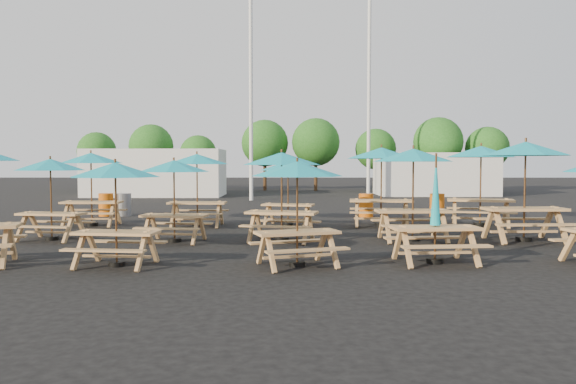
{
  "coord_description": "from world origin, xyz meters",
  "views": [
    {
      "loc": [
        0.06,
        -15.75,
        2.0
      ],
      "look_at": [
        0.0,
        1.5,
        1.1
      ],
      "focal_mm": 35.0,
      "sensor_mm": 36.0,
      "label": 1
    }
  ],
  "objects_px": {
    "picnic_unit_1": "(50,170)",
    "picnic_unit_9": "(435,218)",
    "picnic_unit_6": "(297,175)",
    "picnic_unit_13": "(526,155)",
    "picnic_unit_14": "(481,157)",
    "picnic_unit_4": "(174,171)",
    "waste_bin_2": "(366,205)",
    "picnic_unit_2": "(91,163)",
    "picnic_unit_5": "(197,164)",
    "picnic_unit_11": "(381,158)",
    "waste_bin_0": "(106,205)",
    "picnic_unit_10": "(413,161)",
    "picnic_unit_3": "(115,176)",
    "picnic_unit_8": "(288,170)",
    "waste_bin_3": "(437,205)",
    "picnic_unit_7": "(282,164)",
    "waste_bin_1": "(124,205)"
  },
  "relations": [
    {
      "from": "picnic_unit_1",
      "to": "picnic_unit_13",
      "type": "xyz_separation_m",
      "value": [
        12.15,
        -0.16,
        0.38
      ]
    },
    {
      "from": "waste_bin_2",
      "to": "picnic_unit_2",
      "type": "bearing_deg",
      "value": -161.62
    },
    {
      "from": "picnic_unit_2",
      "to": "picnic_unit_5",
      "type": "relative_size",
      "value": 1.02
    },
    {
      "from": "picnic_unit_11",
      "to": "waste_bin_2",
      "type": "relative_size",
      "value": 2.92
    },
    {
      "from": "waste_bin_1",
      "to": "picnic_unit_5",
      "type": "bearing_deg",
      "value": -45.56
    },
    {
      "from": "picnic_unit_7",
      "to": "picnic_unit_1",
      "type": "bearing_deg",
      "value": -169.18
    },
    {
      "from": "picnic_unit_1",
      "to": "waste_bin_3",
      "type": "xyz_separation_m",
      "value": [
        11.63,
        6.34,
        -1.4
      ]
    },
    {
      "from": "picnic_unit_14",
      "to": "waste_bin_2",
      "type": "relative_size",
      "value": 3.12
    },
    {
      "from": "picnic_unit_1",
      "to": "picnic_unit_11",
      "type": "relative_size",
      "value": 0.85
    },
    {
      "from": "picnic_unit_4",
      "to": "picnic_unit_13",
      "type": "xyz_separation_m",
      "value": [
        8.9,
        0.18,
        0.41
      ]
    },
    {
      "from": "picnic_unit_4",
      "to": "picnic_unit_6",
      "type": "bearing_deg",
      "value": -40.28
    },
    {
      "from": "picnic_unit_2",
      "to": "picnic_unit_10",
      "type": "height_order",
      "value": "picnic_unit_10"
    },
    {
      "from": "waste_bin_0",
      "to": "picnic_unit_8",
      "type": "bearing_deg",
      "value": -24.79
    },
    {
      "from": "picnic_unit_1",
      "to": "picnic_unit_3",
      "type": "relative_size",
      "value": 1.05
    },
    {
      "from": "picnic_unit_13",
      "to": "picnic_unit_14",
      "type": "distance_m",
      "value": 3.4
    },
    {
      "from": "picnic_unit_3",
      "to": "picnic_unit_10",
      "type": "height_order",
      "value": "picnic_unit_10"
    },
    {
      "from": "picnic_unit_9",
      "to": "picnic_unit_11",
      "type": "distance_m",
      "value": 6.65
    },
    {
      "from": "picnic_unit_10",
      "to": "picnic_unit_14",
      "type": "bearing_deg",
      "value": 46.82
    },
    {
      "from": "waste_bin_2",
      "to": "picnic_unit_5",
      "type": "bearing_deg",
      "value": -151.8
    },
    {
      "from": "picnic_unit_13",
      "to": "waste_bin_1",
      "type": "bearing_deg",
      "value": 148.82
    },
    {
      "from": "picnic_unit_6",
      "to": "picnic_unit_2",
      "type": "bearing_deg",
      "value": 113.94
    },
    {
      "from": "picnic_unit_2",
      "to": "waste_bin_0",
      "type": "height_order",
      "value": "picnic_unit_2"
    },
    {
      "from": "picnic_unit_14",
      "to": "waste_bin_3",
      "type": "relative_size",
      "value": 3.12
    },
    {
      "from": "picnic_unit_9",
      "to": "picnic_unit_10",
      "type": "distance_m",
      "value": 3.42
    },
    {
      "from": "picnic_unit_2",
      "to": "picnic_unit_9",
      "type": "relative_size",
      "value": 1.06
    },
    {
      "from": "picnic_unit_9",
      "to": "picnic_unit_11",
      "type": "xyz_separation_m",
      "value": [
        -0.02,
        6.53,
        1.25
      ]
    },
    {
      "from": "picnic_unit_6",
      "to": "picnic_unit_11",
      "type": "bearing_deg",
      "value": 49.35
    },
    {
      "from": "picnic_unit_6",
      "to": "picnic_unit_13",
      "type": "xyz_separation_m",
      "value": [
        5.84,
        3.5,
        0.44
      ]
    },
    {
      "from": "picnic_unit_10",
      "to": "picnic_unit_13",
      "type": "bearing_deg",
      "value": -3.8
    },
    {
      "from": "picnic_unit_1",
      "to": "picnic_unit_9",
      "type": "xyz_separation_m",
      "value": [
        9.06,
        -3.32,
        -0.93
      ]
    },
    {
      "from": "picnic_unit_8",
      "to": "picnic_unit_10",
      "type": "relative_size",
      "value": 0.9
    },
    {
      "from": "picnic_unit_5",
      "to": "waste_bin_3",
      "type": "distance_m",
      "value": 9.09
    },
    {
      "from": "picnic_unit_9",
      "to": "waste_bin_0",
      "type": "distance_m",
      "value": 13.86
    },
    {
      "from": "picnic_unit_4",
      "to": "waste_bin_2",
      "type": "relative_size",
      "value": 2.43
    },
    {
      "from": "picnic_unit_13",
      "to": "picnic_unit_14",
      "type": "relative_size",
      "value": 0.96
    },
    {
      "from": "picnic_unit_10",
      "to": "picnic_unit_14",
      "type": "height_order",
      "value": "picnic_unit_14"
    },
    {
      "from": "picnic_unit_5",
      "to": "picnic_unit_14",
      "type": "height_order",
      "value": "picnic_unit_14"
    },
    {
      "from": "picnic_unit_1",
      "to": "waste_bin_2",
      "type": "relative_size",
      "value": 2.48
    },
    {
      "from": "picnic_unit_10",
      "to": "picnic_unit_8",
      "type": "bearing_deg",
      "value": 130.44
    },
    {
      "from": "picnic_unit_8",
      "to": "picnic_unit_11",
      "type": "xyz_separation_m",
      "value": [
        2.93,
        -0.13,
        0.37
      ]
    },
    {
      "from": "picnic_unit_10",
      "to": "picnic_unit_3",
      "type": "bearing_deg",
      "value": -153.88
    },
    {
      "from": "picnic_unit_14",
      "to": "picnic_unit_10",
      "type": "bearing_deg",
      "value": -115.98
    },
    {
      "from": "picnic_unit_7",
      "to": "picnic_unit_9",
      "type": "height_order",
      "value": "picnic_unit_7"
    },
    {
      "from": "picnic_unit_14",
      "to": "waste_bin_0",
      "type": "distance_m",
      "value": 13.42
    },
    {
      "from": "picnic_unit_7",
      "to": "waste_bin_1",
      "type": "relative_size",
      "value": 2.74
    },
    {
      "from": "picnic_unit_11",
      "to": "waste_bin_2",
      "type": "bearing_deg",
      "value": 97.49
    },
    {
      "from": "picnic_unit_1",
      "to": "picnic_unit_13",
      "type": "height_order",
      "value": "picnic_unit_13"
    },
    {
      "from": "picnic_unit_9",
      "to": "picnic_unit_3",
      "type": "bearing_deg",
      "value": 177.78
    },
    {
      "from": "picnic_unit_14",
      "to": "waste_bin_1",
      "type": "height_order",
      "value": "picnic_unit_14"
    },
    {
      "from": "picnic_unit_4",
      "to": "waste_bin_2",
      "type": "bearing_deg",
      "value": 56.11
    }
  ]
}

